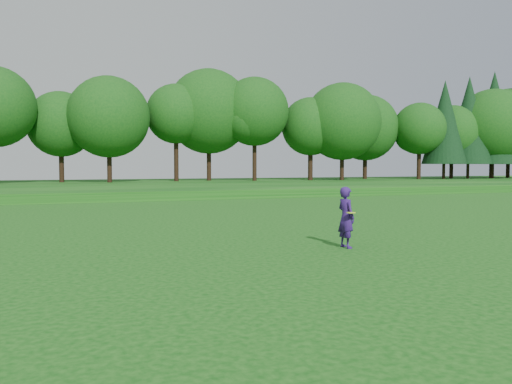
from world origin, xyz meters
name	(u,v)px	position (x,y,z in m)	size (l,w,h in m)	color
ground	(263,251)	(0.00, 0.00, 0.00)	(140.00, 140.00, 0.00)	#0D460E
berm	(120,187)	(0.00, 34.00, 0.30)	(130.00, 30.00, 0.60)	#0D460E
walking_path	(144,200)	(0.00, 20.00, 0.02)	(130.00, 1.60, 0.04)	gray
treeline	(115,104)	(0.00, 38.00, 8.10)	(104.00, 7.00, 15.00)	#104713
woman	(346,217)	(2.24, -0.28, 0.81)	(0.44, 0.76, 1.62)	#331767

